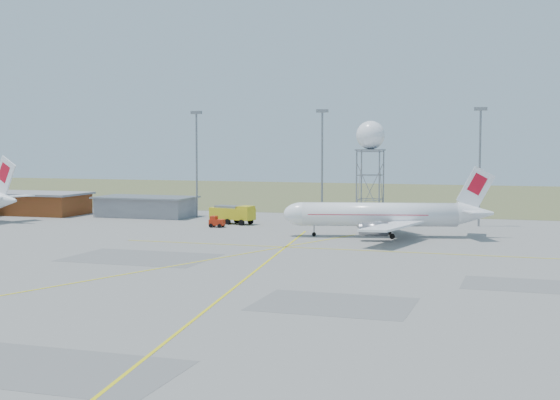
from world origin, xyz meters
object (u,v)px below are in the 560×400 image
(airliner_main, at_px, (383,215))
(fire_truck, at_px, (233,215))
(baggage_tug, at_px, (217,223))
(radar_tower, at_px, (370,166))

(airliner_main, relative_size, fire_truck, 3.67)
(airliner_main, bearing_deg, baggage_tug, -23.17)
(airliner_main, height_order, fire_truck, airliner_main)
(radar_tower, distance_m, fire_truck, 25.82)
(radar_tower, height_order, fire_truck, radar_tower)
(airliner_main, height_order, baggage_tug, airliner_main)
(airliner_main, xyz_separation_m, fire_truck, (-28.75, 10.69, -1.76))
(fire_truck, xyz_separation_m, baggage_tug, (-0.77, -5.91, -0.86))
(airliner_main, distance_m, fire_truck, 30.72)
(radar_tower, distance_m, baggage_tug, 29.10)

